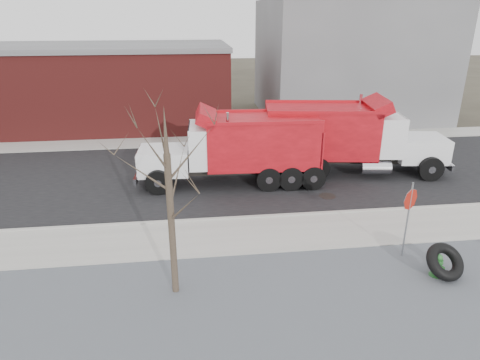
{
  "coord_description": "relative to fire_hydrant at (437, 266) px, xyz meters",
  "views": [
    {
      "loc": [
        -2.65,
        -12.62,
        7.23
      ],
      "look_at": [
        -0.84,
        2.0,
        1.4
      ],
      "focal_mm": 32.0,
      "sensor_mm": 36.0,
      "label": 1
    }
  ],
  "objects": [
    {
      "name": "ground",
      "position": [
        -4.35,
        2.8,
        -0.34
      ],
      "size": [
        120.0,
        120.0,
        0.0
      ],
      "primitive_type": "plane",
      "color": "#383328",
      "rests_on": "ground"
    },
    {
      "name": "fire_hydrant",
      "position": [
        0.0,
        0.0,
        0.0
      ],
      "size": [
        0.41,
        0.41,
        0.74
      ],
      "rotation": [
        0.0,
        0.0,
        0.39
      ],
      "color": "#32732B",
      "rests_on": "ground"
    },
    {
      "name": "dump_truck_red_b",
      "position": [
        -4.84,
        7.96,
        1.4
      ],
      "size": [
        8.11,
        2.66,
        3.42
      ],
      "rotation": [
        0.0,
        0.0,
        3.1
      ],
      "color": "black",
      "rests_on": "ground"
    },
    {
      "name": "dump_truck_red_a",
      "position": [
        0.22,
        8.74,
        1.48
      ],
      "size": [
        8.95,
        3.51,
        3.57
      ],
      "rotation": [
        0.0,
        0.0,
        -0.14
      ],
      "color": "black",
      "rests_on": "ground"
    },
    {
      "name": "stop_sign",
      "position": [
        -0.48,
        1.15,
        1.39
      ],
      "size": [
        0.6,
        0.37,
        2.52
      ],
      "rotation": [
        0.0,
        0.0,
        0.14
      ],
      "color": "gray",
      "rests_on": "ground"
    },
    {
      "name": "far_sidewalk",
      "position": [
        -4.35,
        14.8,
        -0.31
      ],
      "size": [
        60.0,
        2.0,
        0.06
      ],
      "primitive_type": "cube",
      "color": "#9E9B93",
      "rests_on": "ground"
    },
    {
      "name": "truck_tire",
      "position": [
        0.17,
        -0.05,
        0.17
      ],
      "size": [
        1.35,
        1.27,
        1.02
      ],
      "color": "black",
      "rests_on": "ground"
    },
    {
      "name": "building_brick",
      "position": [
        -14.35,
        19.8,
        2.32
      ],
      "size": [
        20.2,
        8.2,
        5.3
      ],
      "color": "maroon",
      "rests_on": "ground"
    },
    {
      "name": "gravel_verge",
      "position": [
        -4.35,
        -0.7,
        -0.32
      ],
      "size": [
        60.0,
        5.0,
        0.03
      ],
      "primitive_type": "cube",
      "color": "slate",
      "rests_on": "ground"
    },
    {
      "name": "building_grey",
      "position": [
        4.65,
        20.8,
        3.66
      ],
      "size": [
        12.0,
        10.0,
        8.0
      ],
      "color": "gray",
      "rests_on": "ground"
    },
    {
      "name": "road",
      "position": [
        -4.35,
        9.1,
        -0.33
      ],
      "size": [
        60.0,
        9.4,
        0.02
      ],
      "primitive_type": "cube",
      "color": "black",
      "rests_on": "ground"
    },
    {
      "name": "sidewalk",
      "position": [
        -4.35,
        3.05,
        -0.31
      ],
      "size": [
        60.0,
        2.5,
        0.06
      ],
      "primitive_type": "cube",
      "color": "#9E9B93",
      "rests_on": "ground"
    },
    {
      "name": "curb",
      "position": [
        -4.35,
        4.35,
        -0.28
      ],
      "size": [
        60.0,
        0.15,
        0.11
      ],
      "primitive_type": "cube",
      "color": "#9E9B93",
      "rests_on": "ground"
    },
    {
      "name": "bare_tree",
      "position": [
        -7.55,
        0.2,
        2.96
      ],
      "size": [
        3.2,
        3.2,
        5.2
      ],
      "color": "#382D23",
      "rests_on": "ground"
    }
  ]
}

